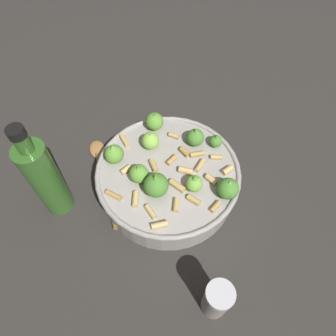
{
  "coord_description": "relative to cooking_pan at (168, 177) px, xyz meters",
  "views": [
    {
      "loc": [
        0.21,
        -0.26,
        0.58
      ],
      "look_at": [
        0.0,
        0.0,
        0.08
      ],
      "focal_mm": 32.54,
      "sensor_mm": 36.0,
      "label": 1
    }
  ],
  "objects": [
    {
      "name": "olive_oil_bottle",
      "position": [
        -0.15,
        -0.17,
        0.06
      ],
      "size": [
        0.06,
        0.06,
        0.24
      ],
      "color": "#336023",
      "rests_on": "ground"
    },
    {
      "name": "pepper_shaker",
      "position": [
        0.21,
        -0.14,
        0.01
      ],
      "size": [
        0.05,
        0.05,
        0.1
      ],
      "color": "gray",
      "rests_on": "ground"
    },
    {
      "name": "ground_plane",
      "position": [
        0.0,
        -0.0,
        -0.04
      ],
      "size": [
        2.4,
        2.4,
        0.0
      ],
      "primitive_type": "plane",
      "color": "#2D2B28"
    },
    {
      "name": "wooden_spoon",
      "position": [
        -0.13,
        -0.07,
        -0.03
      ],
      "size": [
        0.21,
        0.15,
        0.02
      ],
      "color": "#9E703D",
      "rests_on": "ground"
    },
    {
      "name": "cooking_pan",
      "position": [
        0.0,
        0.0,
        0.0
      ],
      "size": [
        0.29,
        0.29,
        0.13
      ],
      "color": "#9E9993",
      "rests_on": "ground"
    }
  ]
}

